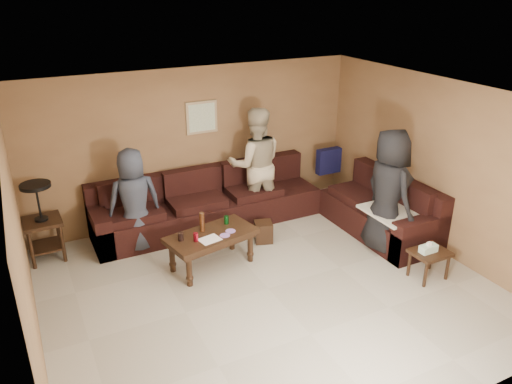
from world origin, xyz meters
TOP-DOWN VIEW (x-y plane):
  - room at (0.00, 0.00)m, footprint 5.60×5.50m
  - sectional_sofa at (0.81, 1.52)m, footprint 4.65×2.90m
  - coffee_table at (-0.44, 0.85)m, footprint 1.33×0.85m
  - end_table_left at (-2.48, 2.11)m, footprint 0.52×0.52m
  - side_table_right at (2.04, -0.73)m, footprint 0.49×0.40m
  - waste_bin at (0.54, 1.17)m, footprint 0.33×0.33m
  - wall_art at (0.10, 2.48)m, footprint 0.52×0.04m
  - person_left at (-1.24, 1.81)m, footprint 0.78×0.52m
  - person_middle at (0.81, 1.98)m, footprint 1.08×0.94m
  - person_right at (2.03, 0.17)m, footprint 0.64×0.93m

SIDE VIEW (x-z plane):
  - waste_bin at x=0.54m, z-range 0.00..0.32m
  - sectional_sofa at x=0.81m, z-range -0.16..0.81m
  - side_table_right at x=2.04m, z-range 0.08..0.63m
  - coffee_table at x=-0.44m, z-range 0.04..0.83m
  - end_table_left at x=-2.48m, z-range 0.03..1.19m
  - person_left at x=-1.24m, z-range 0.00..1.56m
  - person_right at x=2.03m, z-range 0.00..1.85m
  - person_middle at x=0.81m, z-range 0.00..1.89m
  - room at x=0.00m, z-range 0.41..2.91m
  - wall_art at x=0.10m, z-range 1.44..1.96m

